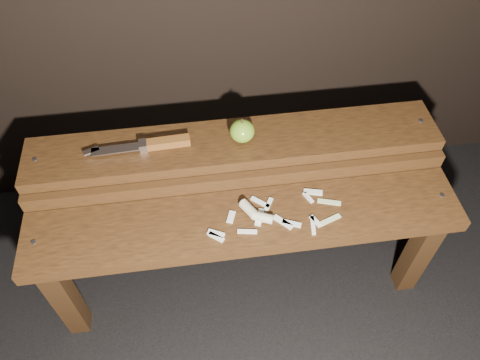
{
  "coord_description": "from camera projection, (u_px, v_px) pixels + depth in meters",
  "views": [
    {
      "loc": [
        -0.11,
        -0.76,
        1.47
      ],
      "look_at": [
        0.0,
        0.06,
        0.45
      ],
      "focal_mm": 35.0,
      "sensor_mm": 36.0,
      "label": 1
    }
  ],
  "objects": [
    {
      "name": "ground",
      "position": [
        242.0,
        275.0,
        1.62
      ],
      "size": [
        60.0,
        60.0,
        0.0
      ],
      "primitive_type": "plane",
      "color": "black"
    },
    {
      "name": "bench_rear_tier",
      "position": [
        235.0,
        161.0,
        1.41
      ],
      "size": [
        1.2,
        0.21,
        0.5
      ],
      "color": "black",
      "rests_on": "ground"
    },
    {
      "name": "apple",
      "position": [
        242.0,
        131.0,
        1.32
      ],
      "size": [
        0.07,
        0.07,
        0.08
      ],
      "color": "olive",
      "rests_on": "bench_rear_tier"
    },
    {
      "name": "apple_scraps",
      "position": [
        262.0,
        213.0,
        1.27
      ],
      "size": [
        0.38,
        0.15,
        0.03
      ],
      "color": "beige",
      "rests_on": "bench_front_tier"
    },
    {
      "name": "bench_front_tier",
      "position": [
        246.0,
        235.0,
        1.31
      ],
      "size": [
        1.2,
        0.2,
        0.42
      ],
      "color": "black",
      "rests_on": "ground"
    },
    {
      "name": "knife",
      "position": [
        155.0,
        144.0,
        1.32
      ],
      "size": [
        0.3,
        0.04,
        0.03
      ],
      "color": "brown",
      "rests_on": "bench_rear_tier"
    }
  ]
}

